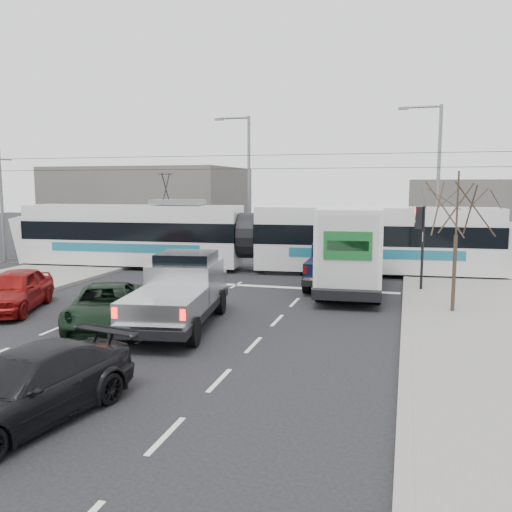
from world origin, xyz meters
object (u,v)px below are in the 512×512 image
(traffic_signal, at_px, (420,230))
(green_car, at_px, (106,306))
(street_lamp_near, at_px, (435,177))
(silver_pickup, at_px, (181,290))
(red_car, at_px, (14,290))
(street_lamp_far, at_px, (246,178))
(tram, at_px, (248,237))
(bare_tree, at_px, (457,210))
(navy_pickup, at_px, (334,261))
(dark_car, at_px, (27,387))
(box_truck, at_px, (350,251))

(traffic_signal, xyz_separation_m, green_car, (-10.08, -8.72, -2.06))
(street_lamp_near, height_order, silver_pickup, street_lamp_near)
(red_car, bearing_deg, traffic_signal, 9.08)
(red_car, bearing_deg, street_lamp_far, 58.49)
(red_car, bearing_deg, tram, 44.68)
(street_lamp_near, height_order, street_lamp_far, same)
(bare_tree, height_order, green_car, bare_tree)
(street_lamp_far, height_order, silver_pickup, street_lamp_far)
(green_car, bearing_deg, red_car, 144.42)
(navy_pickup, bearing_deg, red_car, -143.29)
(street_lamp_far, relative_size, green_car, 1.83)
(bare_tree, distance_m, street_lamp_near, 11.58)
(street_lamp_far, bearing_deg, dark_car, -83.18)
(street_lamp_near, height_order, green_car, street_lamp_near)
(tram, bearing_deg, street_lamp_far, 102.96)
(dark_car, bearing_deg, street_lamp_far, 107.86)
(traffic_signal, bearing_deg, red_car, -152.12)
(traffic_signal, height_order, navy_pickup, traffic_signal)
(bare_tree, height_order, street_lamp_far, street_lamp_far)
(street_lamp_far, bearing_deg, green_car, -88.17)
(traffic_signal, distance_m, red_car, 16.56)
(silver_pickup, bearing_deg, traffic_signal, 36.82)
(street_lamp_near, xyz_separation_m, red_car, (-15.38, -15.19, -4.33))
(street_lamp_near, bearing_deg, bare_tree, -88.58)
(street_lamp_far, xyz_separation_m, red_car, (-3.88, -17.19, -4.33))
(street_lamp_near, xyz_separation_m, dark_car, (-8.49, -23.18, -4.40))
(red_car, distance_m, dark_car, 10.55)
(bare_tree, height_order, silver_pickup, bare_tree)
(bare_tree, relative_size, box_truck, 0.66)
(bare_tree, xyz_separation_m, street_lamp_near, (-0.29, 11.50, 1.32))
(street_lamp_near, height_order, navy_pickup, street_lamp_near)
(navy_pickup, distance_m, red_car, 13.63)
(street_lamp_near, relative_size, street_lamp_far, 1.00)
(street_lamp_far, distance_m, red_car, 18.15)
(street_lamp_near, distance_m, green_car, 20.05)
(box_truck, bearing_deg, street_lamp_near, 62.60)
(red_car, xyz_separation_m, dark_car, (6.89, -7.98, -0.07))
(silver_pickup, relative_size, navy_pickup, 1.21)
(traffic_signal, bearing_deg, navy_pickup, 170.39)
(tram, relative_size, dark_car, 5.28)
(box_truck, bearing_deg, red_car, -153.78)
(street_lamp_far, bearing_deg, street_lamp_near, -9.87)
(bare_tree, xyz_separation_m, traffic_signal, (-1.13, 4.00, -1.05))
(bare_tree, relative_size, dark_car, 1.02)
(traffic_signal, height_order, tram, tram)
(silver_pickup, height_order, dark_car, silver_pickup)
(silver_pickup, xyz_separation_m, green_car, (-2.29, -0.91, -0.48))
(bare_tree, relative_size, silver_pickup, 0.75)
(bare_tree, xyz_separation_m, dark_car, (-8.78, -11.68, -3.08))
(navy_pickup, relative_size, dark_car, 1.13)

